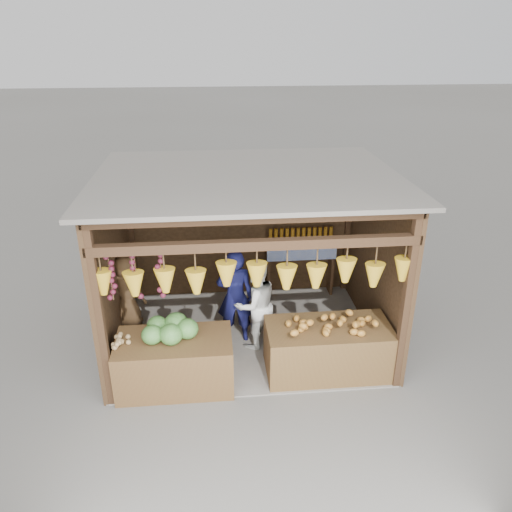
{
  "coord_description": "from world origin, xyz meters",
  "views": [
    {
      "loc": [
        -0.53,
        -6.83,
        4.5
      ],
      "look_at": [
        0.11,
        -0.1,
        1.45
      ],
      "focal_mm": 35.0,
      "sensor_mm": 36.0,
      "label": 1
    }
  ],
  "objects": [
    {
      "name": "counter_left",
      "position": [
        -1.1,
        -1.13,
        0.37
      ],
      "size": [
        1.56,
        0.85,
        0.73
      ],
      "primitive_type": "cube",
      "color": "#50311A",
      "rests_on": "ground"
    },
    {
      "name": "back_shelf",
      "position": [
        1.05,
        1.28,
        0.87
      ],
      "size": [
        1.25,
        0.32,
        1.32
      ],
      "color": "#382314",
      "rests_on": "ground"
    },
    {
      "name": "melon_pile",
      "position": [
        -1.12,
        -1.09,
        0.89
      ],
      "size": [
        1.0,
        0.5,
        0.32
      ],
      "primitive_type": null,
      "color": "#194B14",
      "rests_on": "counter_left"
    },
    {
      "name": "ground",
      "position": [
        0.0,
        0.0,
        0.0
      ],
      "size": [
        80.0,
        80.0,
        0.0
      ],
      "primitive_type": "plane",
      "color": "#514F49",
      "rests_on": "ground"
    },
    {
      "name": "woman_standing",
      "position": [
        0.09,
        -0.28,
        0.72
      ],
      "size": [
        0.86,
        0.78,
        1.45
      ],
      "primitive_type": "imported",
      "rotation": [
        0.0,
        0.0,
        3.55
      ],
      "color": "white",
      "rests_on": "ground"
    },
    {
      "name": "counter_right",
      "position": [
        1.05,
        -1.04,
        0.37
      ],
      "size": [
        1.74,
        0.85,
        0.74
      ],
      "primitive_type": "cube",
      "color": "#51351B",
      "rests_on": "ground"
    },
    {
      "name": "man_standing",
      "position": [
        -0.21,
        -0.1,
        0.78
      ],
      "size": [
        0.58,
        0.39,
        1.56
      ],
      "primitive_type": "imported",
      "rotation": [
        0.0,
        0.0,
        3.11
      ],
      "color": "#121446",
      "rests_on": "ground"
    },
    {
      "name": "stall_structure",
      "position": [
        -0.03,
        -0.04,
        1.67
      ],
      "size": [
        4.3,
        3.3,
        2.66
      ],
      "color": "slate",
      "rests_on": "ground"
    },
    {
      "name": "tanfruit_pile",
      "position": [
        -1.76,
        -1.14,
        0.8
      ],
      "size": [
        0.34,
        0.4,
        0.13
      ],
      "primitive_type": null,
      "color": "#9E7749",
      "rests_on": "counter_left"
    },
    {
      "name": "vendor_seated",
      "position": [
        -1.86,
        0.05,
        0.88
      ],
      "size": [
        0.67,
        0.58,
        1.16
      ],
      "primitive_type": "imported",
      "rotation": [
        0.0,
        0.0,
        2.7
      ],
      "color": "#503720",
      "rests_on": "stool"
    },
    {
      "name": "mango_pile",
      "position": [
        1.09,
        -1.09,
        0.85
      ],
      "size": [
        1.4,
        0.64,
        0.22
      ],
      "primitive_type": null,
      "color": "#D3441C",
      "rests_on": "counter_right"
    },
    {
      "name": "stool",
      "position": [
        -1.86,
        0.05,
        0.15
      ],
      "size": [
        0.31,
        0.31,
        0.29
      ],
      "primitive_type": "cube",
      "color": "black",
      "rests_on": "ground"
    }
  ]
}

